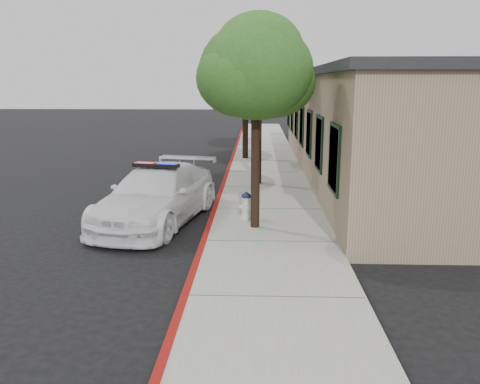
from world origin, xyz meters
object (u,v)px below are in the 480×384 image
(street_tree_far, at_px, (246,61))
(police_car, at_px, (157,195))
(fire_hydrant, at_px, (246,205))
(clapboard_building, at_px, (392,124))
(street_tree_near, at_px, (256,76))
(street_tree_mid, at_px, (259,55))

(street_tree_far, bearing_deg, police_car, -101.40)
(fire_hydrant, relative_size, street_tree_far, 0.12)
(clapboard_building, bearing_deg, fire_hydrant, -128.74)
(street_tree_near, height_order, street_tree_far, street_tree_far)
(street_tree_mid, distance_m, street_tree_far, 6.03)
(clapboard_building, relative_size, police_car, 3.73)
(clapboard_building, distance_m, street_tree_mid, 6.36)
(fire_hydrant, bearing_deg, street_tree_far, 77.16)
(police_car, relative_size, street_tree_far, 0.91)
(street_tree_near, relative_size, street_tree_mid, 0.84)
(clapboard_building, distance_m, fire_hydrant, 9.22)
(police_car, xyz_separation_m, fire_hydrant, (2.43, -0.07, -0.25))
(street_tree_mid, bearing_deg, fire_hydrant, -93.77)
(street_tree_near, xyz_separation_m, street_tree_far, (-0.52, 11.59, 0.84))
(police_car, relative_size, street_tree_near, 1.11)
(police_car, xyz_separation_m, street_tree_mid, (2.75, 4.75, 3.91))
(fire_hydrant, distance_m, street_tree_mid, 6.37)
(clapboard_building, relative_size, street_tree_far, 3.41)
(clapboard_building, bearing_deg, police_car, -139.16)
(fire_hydrant, distance_m, street_tree_far, 11.62)
(clapboard_building, distance_m, street_tree_far, 7.50)
(fire_hydrant, relative_size, street_tree_near, 0.14)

